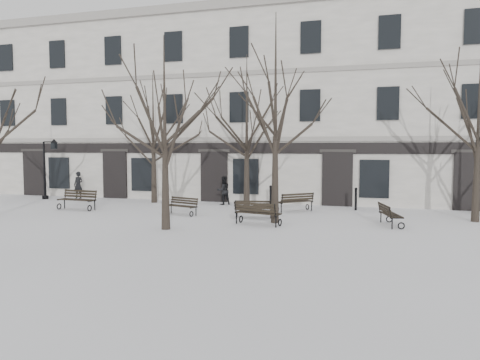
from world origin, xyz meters
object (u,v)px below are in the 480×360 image
at_px(bench_5, 389,214).
at_px(bench_1, 254,208).
at_px(bench_3, 182,205).
at_px(bench_2, 257,212).
at_px(bench_0, 78,199).
at_px(tree_2, 276,92).
at_px(bench_4, 295,201).
at_px(lamp_post, 48,165).
at_px(tree_1, 165,109).

bearing_deg(bench_5, bench_1, 71.47).
bearing_deg(bench_3, bench_5, 15.04).
height_order(bench_2, bench_3, bench_2).
relative_size(bench_0, bench_2, 1.02).
xyz_separation_m(tree_2, bench_4, (0.22, 3.65, -4.89)).
xyz_separation_m(bench_0, lamp_post, (-4.64, 3.59, 1.56)).
bearing_deg(lamp_post, bench_2, -20.83).
relative_size(bench_1, lamp_post, 0.47).
height_order(bench_3, lamp_post, lamp_post).
bearing_deg(bench_3, tree_1, -57.81).
bearing_deg(lamp_post, tree_2, -17.36).
relative_size(bench_0, bench_3, 1.19).
distance_m(bench_3, bench_4, 5.56).
bearing_deg(bench_5, tree_1, 97.59).
bearing_deg(bench_3, lamp_post, 177.97).
bearing_deg(bench_2, tree_1, 44.46).
relative_size(tree_1, bench_2, 3.70).
height_order(tree_2, lamp_post, tree_2).
relative_size(bench_3, bench_4, 0.96).
xyz_separation_m(bench_2, bench_4, (0.78, 4.46, -0.01)).
distance_m(bench_4, bench_5, 5.30).
bearing_deg(bench_0, bench_4, 17.24).
xyz_separation_m(tree_2, bench_2, (-0.56, -0.81, -4.88)).
bearing_deg(lamp_post, bench_5, -11.80).
bearing_deg(bench_1, bench_4, -129.64).
bearing_deg(bench_0, tree_1, -25.84).
xyz_separation_m(bench_4, bench_5, (4.34, -3.04, -0.03)).
xyz_separation_m(bench_0, bench_5, (15.00, -0.51, -0.06)).
relative_size(tree_2, bench_2, 4.35).
xyz_separation_m(bench_5, lamp_post, (-19.64, 4.10, 1.62)).
relative_size(bench_4, lamp_post, 0.49).
distance_m(tree_2, bench_4, 6.11).
relative_size(bench_1, bench_5, 0.92).
relative_size(bench_2, bench_4, 1.11).
height_order(tree_1, bench_1, tree_1).
relative_size(tree_2, lamp_post, 2.38).
bearing_deg(lamp_post, bench_4, -3.99).
relative_size(bench_4, bench_5, 0.97).
relative_size(tree_2, bench_4, 4.84).
height_order(bench_0, lamp_post, lamp_post).
relative_size(bench_2, bench_3, 1.17).
relative_size(tree_2, bench_3, 5.07).
bearing_deg(bench_1, bench_5, 164.81).
bearing_deg(bench_3, bench_1, 17.74).
xyz_separation_m(tree_2, bench_3, (-4.67, 1.01, -4.96)).
height_order(bench_0, bench_3, bench_0).
bearing_deg(tree_1, bench_0, 150.25).
height_order(tree_2, bench_1, tree_2).
distance_m(tree_1, bench_4, 8.52).
distance_m(bench_1, bench_3, 3.47).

